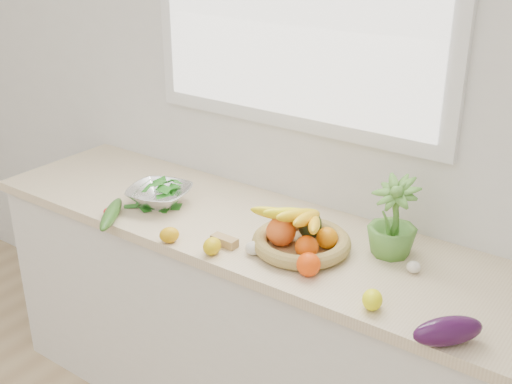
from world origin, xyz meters
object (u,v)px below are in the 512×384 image
Objects in this scene: eggplant at (448,331)px; fruit_basket at (301,236)px; cucumber at (111,214)px; colander_with_spinach at (159,191)px; potted_herb at (393,220)px; apple at (284,234)px.

fruit_basket reaches higher than eggplant.
eggplant is 1.31m from cucumber.
colander_with_spinach is at bearing 73.27° from cucumber.
cucumber is at bearing -162.12° from fruit_basket.
fruit_basket is at bearing -149.40° from potted_herb.
apple is 0.07m from fruit_basket.
apple is 0.28× the size of cucumber.
fruit_basket is (0.70, 0.23, 0.03)m from cucumber.
eggplant is at bearing -8.67° from colander_with_spinach.
apple is at bearing 19.98° from cucumber.
cucumber is 1.04m from potted_herb.
potted_herb is at bearing 21.60° from cucumber.
potted_herb is 1.01× the size of colander_with_spinach.
colander_with_spinach is at bearing -177.80° from fruit_basket.
fruit_basket is 1.33× the size of colander_with_spinach.
colander_with_spinach reaches higher than apple.
apple is 0.57m from colander_with_spinach.
colander_with_spinach is at bearing 171.33° from eggplant.
colander_with_spinach is (-0.91, -0.18, -0.07)m from potted_herb.
apple is 0.67m from cucumber.
apple reaches higher than cucumber.
cucumber is (-0.63, -0.23, -0.01)m from apple.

